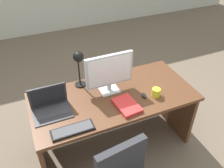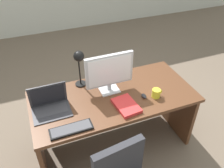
{
  "view_description": "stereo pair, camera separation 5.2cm",
  "coord_description": "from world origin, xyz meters",
  "px_view_note": "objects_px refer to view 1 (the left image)",
  "views": [
    {
      "loc": [
        -0.75,
        -1.71,
        2.3
      ],
      "look_at": [
        0.0,
        0.04,
        0.87
      ],
      "focal_mm": 37.62,
      "sensor_mm": 36.0,
      "label": 1
    },
    {
      "loc": [
        -0.7,
        -1.73,
        2.3
      ],
      "look_at": [
        0.0,
        0.04,
        0.87
      ],
      "focal_mm": 37.62,
      "sensor_mm": 36.0,
      "label": 2
    }
  ],
  "objects_px": {
    "mouse": "(144,95)",
    "coffee_mug": "(156,92)",
    "book": "(127,105)",
    "monitor": "(109,72)",
    "laptop": "(50,103)",
    "desk": "(112,108)",
    "keyboard": "(73,130)",
    "desk_lamp": "(79,61)"
  },
  "relations": [
    {
      "from": "mouse",
      "to": "coffee_mug",
      "type": "height_order",
      "value": "coffee_mug"
    },
    {
      "from": "book",
      "to": "mouse",
      "type": "bearing_deg",
      "value": 16.37
    },
    {
      "from": "monitor",
      "to": "laptop",
      "type": "distance_m",
      "value": 0.65
    },
    {
      "from": "book",
      "to": "desk",
      "type": "bearing_deg",
      "value": 100.91
    },
    {
      "from": "desk",
      "to": "keyboard",
      "type": "xyz_separation_m",
      "value": [
        -0.52,
        -0.35,
        0.23
      ]
    },
    {
      "from": "laptop",
      "to": "mouse",
      "type": "distance_m",
      "value": 0.94
    },
    {
      "from": "laptop",
      "to": "coffee_mug",
      "type": "xyz_separation_m",
      "value": [
        1.03,
        -0.22,
        -0.03
      ]
    },
    {
      "from": "laptop",
      "to": "mouse",
      "type": "xyz_separation_m",
      "value": [
        0.91,
        -0.19,
        -0.06
      ]
    },
    {
      "from": "laptop",
      "to": "desk_lamp",
      "type": "height_order",
      "value": "desk_lamp"
    },
    {
      "from": "keyboard",
      "to": "coffee_mug",
      "type": "bearing_deg",
      "value": 7.92
    },
    {
      "from": "laptop",
      "to": "book",
      "type": "height_order",
      "value": "laptop"
    },
    {
      "from": "monitor",
      "to": "book",
      "type": "distance_m",
      "value": 0.38
    },
    {
      "from": "desk",
      "to": "mouse",
      "type": "height_order",
      "value": "mouse"
    },
    {
      "from": "monitor",
      "to": "coffee_mug",
      "type": "height_order",
      "value": "monitor"
    },
    {
      "from": "book",
      "to": "coffee_mug",
      "type": "relative_size",
      "value": 2.72
    },
    {
      "from": "monitor",
      "to": "laptop",
      "type": "relative_size",
      "value": 1.4
    },
    {
      "from": "keyboard",
      "to": "desk_lamp",
      "type": "relative_size",
      "value": 0.89
    },
    {
      "from": "keyboard",
      "to": "desk_lamp",
      "type": "xyz_separation_m",
      "value": [
        0.25,
        0.59,
        0.3
      ]
    },
    {
      "from": "mouse",
      "to": "coffee_mug",
      "type": "distance_m",
      "value": 0.13
    },
    {
      "from": "keyboard",
      "to": "book",
      "type": "bearing_deg",
      "value": 9.52
    },
    {
      "from": "desk",
      "to": "laptop",
      "type": "relative_size",
      "value": 4.76
    },
    {
      "from": "monitor",
      "to": "coffee_mug",
      "type": "relative_size",
      "value": 4.42
    },
    {
      "from": "laptop",
      "to": "keyboard",
      "type": "height_order",
      "value": "laptop"
    },
    {
      "from": "mouse",
      "to": "desk",
      "type": "bearing_deg",
      "value": 145.47
    },
    {
      "from": "mouse",
      "to": "desk_lamp",
      "type": "height_order",
      "value": "desk_lamp"
    },
    {
      "from": "monitor",
      "to": "coffee_mug",
      "type": "bearing_deg",
      "value": -33.08
    },
    {
      "from": "monitor",
      "to": "mouse",
      "type": "relative_size",
      "value": 6.43
    },
    {
      "from": "keyboard",
      "to": "monitor",
      "type": "bearing_deg",
      "value": 37.66
    },
    {
      "from": "monitor",
      "to": "desk_lamp",
      "type": "height_order",
      "value": "monitor"
    },
    {
      "from": "laptop",
      "to": "book",
      "type": "distance_m",
      "value": 0.73
    },
    {
      "from": "keyboard",
      "to": "coffee_mug",
      "type": "distance_m",
      "value": 0.92
    },
    {
      "from": "desk",
      "to": "keyboard",
      "type": "relative_size",
      "value": 4.48
    },
    {
      "from": "monitor",
      "to": "mouse",
      "type": "distance_m",
      "value": 0.43
    },
    {
      "from": "laptop",
      "to": "desk_lamp",
      "type": "xyz_separation_m",
      "value": [
        0.37,
        0.24,
        0.24
      ]
    },
    {
      "from": "keyboard",
      "to": "coffee_mug",
      "type": "xyz_separation_m",
      "value": [
        0.91,
        0.13,
        0.03
      ]
    },
    {
      "from": "keyboard",
      "to": "mouse",
      "type": "relative_size",
      "value": 4.9
    },
    {
      "from": "book",
      "to": "desk_lamp",
      "type": "bearing_deg",
      "value": 122.29
    },
    {
      "from": "desk",
      "to": "mouse",
      "type": "xyz_separation_m",
      "value": [
        0.28,
        -0.19,
        0.24
      ]
    },
    {
      "from": "laptop",
      "to": "desk_lamp",
      "type": "relative_size",
      "value": 0.84
    },
    {
      "from": "monitor",
      "to": "keyboard",
      "type": "distance_m",
      "value": 0.68
    },
    {
      "from": "keyboard",
      "to": "book",
      "type": "distance_m",
      "value": 0.57
    },
    {
      "from": "monitor",
      "to": "coffee_mug",
      "type": "xyz_separation_m",
      "value": [
        0.41,
        -0.26,
        -0.2
      ]
    }
  ]
}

